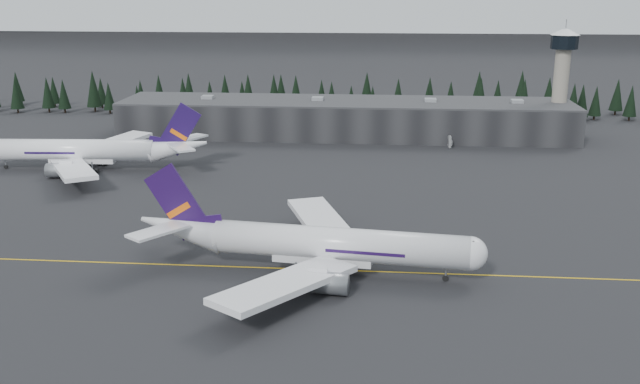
# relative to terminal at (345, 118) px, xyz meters

# --- Properties ---
(ground) EXTENTS (1400.00, 1400.00, 0.00)m
(ground) POSITION_rel_terminal_xyz_m (0.00, -125.00, -6.30)
(ground) COLOR black
(ground) RESTS_ON ground
(taxiline) EXTENTS (400.00, 0.40, 0.02)m
(taxiline) POSITION_rel_terminal_xyz_m (0.00, -127.00, -6.29)
(taxiline) COLOR gold
(taxiline) RESTS_ON ground
(terminal) EXTENTS (160.00, 30.00, 12.60)m
(terminal) POSITION_rel_terminal_xyz_m (0.00, 0.00, 0.00)
(terminal) COLOR black
(terminal) RESTS_ON ground
(control_tower) EXTENTS (10.00, 10.00, 37.70)m
(control_tower) POSITION_rel_terminal_xyz_m (75.00, 3.00, 17.11)
(control_tower) COLOR gray
(control_tower) RESTS_ON ground
(treeline) EXTENTS (360.00, 20.00, 15.00)m
(treeline) POSITION_rel_terminal_xyz_m (0.00, 37.00, 1.20)
(treeline) COLOR black
(treeline) RESTS_ON ground
(mountain_ridge) EXTENTS (4400.00, 900.00, 420.00)m
(mountain_ridge) POSITION_rel_terminal_xyz_m (0.00, 875.00, -6.30)
(mountain_ridge) COLOR white
(mountain_ridge) RESTS_ON ground
(jet_main) EXTENTS (66.86, 61.42, 19.69)m
(jet_main) POSITION_rel_terminal_xyz_m (-0.19, -127.46, -0.75)
(jet_main) COLOR silver
(jet_main) RESTS_ON ground
(jet_parked) EXTENTS (67.78, 62.43, 19.92)m
(jet_parked) POSITION_rel_terminal_xyz_m (-71.32, -56.03, -0.68)
(jet_parked) COLOR white
(jet_parked) RESTS_ON ground
(gse_vehicle_a) EXTENTS (2.35, 4.87, 1.34)m
(gse_vehicle_a) POSITION_rel_terminal_xyz_m (-51.24, -28.98, -5.63)
(gse_vehicle_a) COLOR silver
(gse_vehicle_a) RESTS_ON ground
(gse_vehicle_b) EXTENTS (4.55, 2.39, 1.48)m
(gse_vehicle_b) POSITION_rel_terminal_xyz_m (35.94, -18.09, -5.56)
(gse_vehicle_b) COLOR silver
(gse_vehicle_b) RESTS_ON ground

